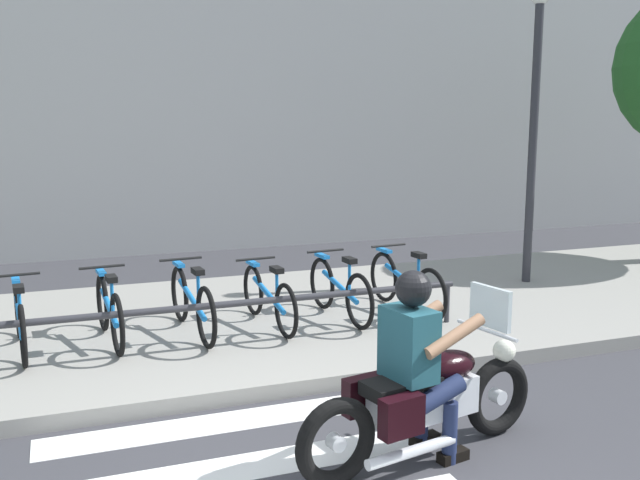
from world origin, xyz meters
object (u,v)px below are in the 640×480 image
rider (417,353)px  bicycle_3 (268,297)px  bike_rack (243,305)px  motorcycle (425,399)px  bicycle_2 (192,302)px  bicycle_4 (340,290)px  bicycle_1 (109,310)px  street_lamp (535,110)px  bicycle_0 (20,319)px  bicycle_5 (406,283)px

rider → bicycle_3: 3.20m
bicycle_3 → bike_rack: bicycle_3 is taller
motorcycle → bike_rack: 2.70m
bicycle_2 → motorcycle: bearing=-70.3°
rider → bike_rack: (-0.62, 2.62, -0.25)m
motorcycle → bike_rack: size_ratio=0.44×
bicycle_4 → bicycle_3: bearing=179.9°
bicycle_1 → bicycle_2: bicycle_2 is taller
bike_rack → street_lamp: street_lamp is taller
bicycle_1 → bicycle_0: bearing=179.9°
rider → bicycle_0: bearing=131.3°
rider → bicycle_2: 3.36m
bicycle_2 → street_lamp: 5.46m
bicycle_1 → bicycle_3: bearing=0.0°
rider → bicycle_1: 3.72m
rider → bike_rack: rider is taller
motorcycle → street_lamp: bearing=46.3°
bicycle_1 → street_lamp: size_ratio=0.37×
bicycle_4 → bicycle_5: 0.86m
street_lamp → motorcycle: bearing=-133.7°
rider → bicycle_4: size_ratio=0.89×
bicycle_0 → bicycle_3: bicycle_0 is taller
rider → street_lamp: size_ratio=0.34×
motorcycle → bicycle_4: bearing=79.3°
motorcycle → bicycle_1: bearing=122.3°
bicycle_1 → bicycle_2: size_ratio=0.91×
bicycle_1 → bicycle_3: size_ratio=0.97×
bicycle_0 → bicycle_1: size_ratio=1.02×
bicycle_1 → bike_rack: 1.41m
bicycle_5 → street_lamp: (2.38, 0.86, 2.08)m
motorcycle → bicycle_3: (-0.27, 3.16, 0.03)m
rider → bicycle_4: (0.67, 3.17, -0.32)m
bicycle_3 → street_lamp: size_ratio=0.38×
bike_rack → bicycle_2: bearing=128.0°
street_lamp → bicycle_1: bearing=-171.6°
bicycle_2 → bicycle_5: 2.59m
bicycle_0 → street_lamp: bearing=7.3°
motorcycle → bicycle_5: (1.46, 3.16, 0.05)m
street_lamp → bicycle_0: bearing=-172.7°
bicycle_0 → bicycle_1: bicycle_1 is taller
bicycle_1 → bicycle_3: bicycle_1 is taller
bicycle_5 → motorcycle: bearing=-114.8°
bicycle_3 → bike_rack: size_ratio=0.33×
bicycle_5 → rider: bearing=-115.9°
rider → bicycle_5: 3.54m
rider → bicycle_4: 3.26m
bicycle_0 → bicycle_5: bicycle_5 is taller
rider → bicycle_1: size_ratio=0.91×
bicycle_4 → bicycle_5: bearing=0.0°
bicycle_0 → bicycle_3: (2.59, 0.00, -0.00)m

